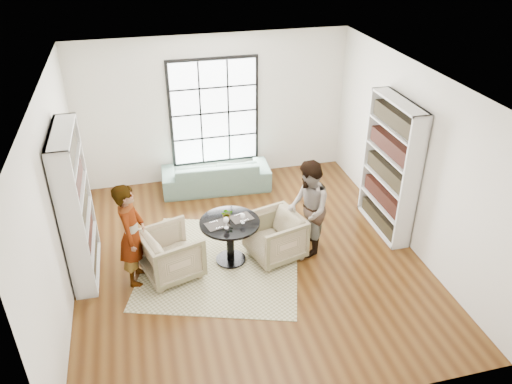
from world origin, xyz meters
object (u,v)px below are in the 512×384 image
object	(u,v)px
person_right	(308,209)
wine_glass_right	(243,216)
wine_glass_left	(226,220)
flower_centerpiece	(227,214)
sofa	(216,174)
armchair_left	(172,254)
pedestal_table	(230,233)
person_left	(132,235)
armchair_right	(275,236)

from	to	relation	value
person_right	wine_glass_right	world-z (taller)	person_right
wine_glass_left	flower_centerpiece	size ratio (longest dim) A/B	0.96
flower_centerpiece	sofa	bearing A→B (deg)	84.54
armchair_left	wine_glass_right	size ratio (longest dim) A/B	4.98
armchair_left	wine_glass_left	xyz separation A→B (m)	(0.86, -0.05, 0.52)
sofa	pedestal_table	bearing A→B (deg)	88.64
person_right	wine_glass_right	xyz separation A→B (m)	(-1.09, -0.04, 0.06)
person_left	wine_glass_right	size ratio (longest dim) A/B	9.82
wine_glass_left	sofa	bearing A→B (deg)	83.77
sofa	armchair_left	bearing A→B (deg)	69.20
armchair_left	flower_centerpiece	distance (m)	1.05
armchair_right	wine_glass_right	xyz separation A→B (m)	(-0.54, -0.04, 0.50)
sofa	armchair_left	distance (m)	2.82
sofa	wine_glass_right	xyz separation A→B (m)	(-0.01, -2.55, 0.57)
armchair_left	person_right	world-z (taller)	person_right
armchair_left	wine_glass_left	bearing A→B (deg)	-110.60
pedestal_table	person_left	bearing A→B (deg)	-175.95
person_right	wine_glass_right	bearing A→B (deg)	-76.96
armchair_right	wine_glass_left	size ratio (longest dim) A/B	4.27
sofa	armchair_right	distance (m)	2.56
pedestal_table	armchair_left	size ratio (longest dim) A/B	1.12
pedestal_table	sofa	xyz separation A→B (m)	(0.20, 2.46, -0.24)
person_left	armchair_right	bearing A→B (deg)	-75.82
person_right	person_left	bearing A→B (deg)	-77.81
flower_centerpiece	person_left	bearing A→B (deg)	-173.52
flower_centerpiece	person_right	bearing A→B (deg)	-4.45
sofa	person_left	bearing A→B (deg)	59.82
armchair_right	person_left	distance (m)	2.28
wine_glass_right	person_right	bearing A→B (deg)	2.19
sofa	wine_glass_left	distance (m)	2.70
armchair_left	wine_glass_right	xyz separation A→B (m)	(1.14, 0.02, 0.50)
armchair_right	person_left	size ratio (longest dim) A/B	0.50
person_right	flower_centerpiece	bearing A→B (deg)	-83.60
flower_centerpiece	armchair_left	bearing A→B (deg)	-169.73
armchair_left	armchair_right	world-z (taller)	armchair_left
sofa	person_right	distance (m)	2.77
armchair_right	flower_centerpiece	xyz separation A→B (m)	(-0.76, 0.10, 0.48)
wine_glass_left	person_right	bearing A→B (deg)	4.91
armchair_left	armchair_right	bearing A→B (deg)	-104.92
wine_glass_left	wine_glass_right	size ratio (longest dim) A/B	1.15
armchair_right	person_right	size ratio (longest dim) A/B	0.51
person_right	sofa	bearing A→B (deg)	-145.81
armchair_left	person_right	bearing A→B (deg)	-105.47
pedestal_table	flower_centerpiece	size ratio (longest dim) A/B	4.69
pedestal_table	wine_glass_left	xyz separation A→B (m)	(-0.08, -0.16, 0.35)
person_right	wine_glass_left	world-z (taller)	person_right
pedestal_table	sofa	world-z (taller)	pedestal_table
sofa	flower_centerpiece	xyz separation A→B (m)	(-0.23, -2.40, 0.55)
sofa	flower_centerpiece	world-z (taller)	flower_centerpiece
armchair_right	person_left	xyz separation A→B (m)	(-2.23, -0.07, 0.46)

